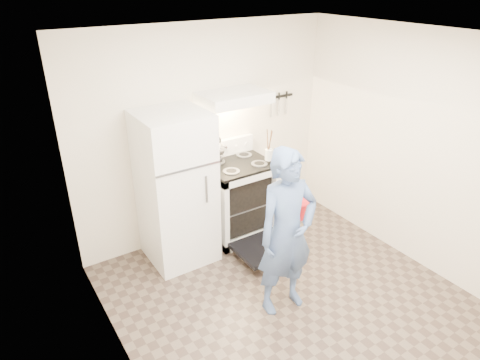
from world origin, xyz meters
name	(u,v)px	position (x,y,z in m)	size (l,w,h in m)	color
floor	(300,309)	(0.00, 0.00, 0.00)	(3.60, 3.60, 0.00)	brown
back_wall	(206,134)	(0.00, 1.80, 1.25)	(3.20, 0.02, 2.50)	silver
refrigerator	(176,189)	(-0.58, 1.45, 0.85)	(0.70, 0.70, 1.70)	white
stove_body	(238,200)	(0.23, 1.48, 0.46)	(0.76, 0.65, 0.92)	white
cooktop	(238,164)	(0.23, 1.48, 0.94)	(0.76, 0.65, 0.03)	black
backsplash	(225,148)	(0.23, 1.76, 1.05)	(0.76, 0.07, 0.20)	white
oven_door	(266,247)	(0.23, 0.88, 0.12)	(0.70, 0.54, 0.04)	black
oven_rack	(238,202)	(0.23, 1.48, 0.44)	(0.60, 0.52, 0.01)	slate
range_hood	(234,97)	(0.23, 1.55, 1.71)	(0.76, 0.50, 0.12)	white
knife_strip	(280,96)	(1.05, 1.79, 1.55)	(0.40, 0.02, 0.03)	black
pizza_stone	(239,196)	(0.31, 1.56, 0.45)	(0.30, 0.30, 0.02)	#896C4D
tea_kettle	(216,149)	(0.05, 1.67, 1.10)	(0.25, 0.21, 0.31)	#B4B4B8
utensil_jar	(269,155)	(0.54, 1.30, 1.05)	(0.09, 0.09, 0.13)	silver
person	(287,233)	(-0.09, 0.15, 0.82)	(0.60, 0.39, 1.64)	#394976
dutch_oven	(293,207)	(0.15, 0.38, 0.91)	(0.38, 0.31, 0.25)	red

